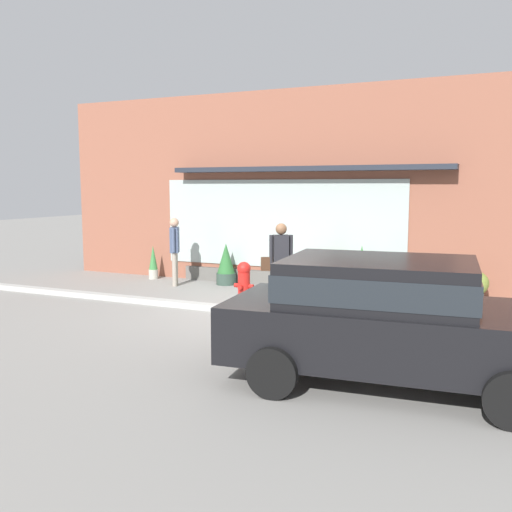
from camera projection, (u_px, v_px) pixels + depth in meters
The scene contains 13 objects.
ground_plane at pixel (257, 312), 11.15m from camera, with size 60.00×60.00×0.00m, color gray.
curb_strip at pixel (253, 311), 10.96m from camera, with size 14.00×0.24×0.12m, color #B2B2AD.
storefront at pixel (309, 191), 13.75m from camera, with size 14.00×0.81×4.87m.
fire_hydrant at pixel (244, 283), 11.76m from camera, with size 0.44×0.41×0.93m.
pedestrian_with_handbag at pixel (280, 258), 11.50m from camera, with size 0.62×0.38×1.75m.
pedestrian_passerby at pixel (175, 246), 14.02m from camera, with size 0.32×0.48×1.72m.
parked_car_black at pixel (388, 314), 7.03m from camera, with size 4.35×2.36×1.60m.
potted_plant_low_front at pixel (477, 286), 11.79m from camera, with size 0.50×0.50×0.72m.
potted_plant_corner_tall at pixel (326, 269), 13.00m from camera, with size 0.72×0.72×1.03m.
potted_plant_by_entrance at pixel (153, 263), 15.15m from camera, with size 0.26×0.26×0.91m.
potted_plant_near_hydrant at pixel (414, 282), 12.22m from camera, with size 0.38×0.38×0.86m.
potted_plant_window_left at pixel (361, 272), 12.81m from camera, with size 0.42×0.42×1.16m.
potted_plant_window_right at pixel (226, 265), 14.26m from camera, with size 0.50×0.50×1.06m.
Camera 1 is at (4.40, -9.99, 2.50)m, focal length 39.16 mm.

